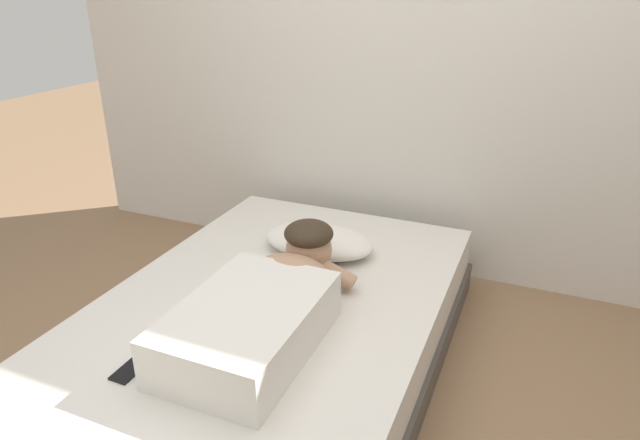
{
  "coord_description": "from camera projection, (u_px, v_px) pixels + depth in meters",
  "views": [
    {
      "loc": [
        0.62,
        -1.26,
        1.5
      ],
      "look_at": [
        -0.19,
        0.65,
        0.59
      ],
      "focal_mm": 30.96,
      "sensor_mm": 36.0,
      "label": 1
    }
  ],
  "objects": [
    {
      "name": "back_wall",
      "position": [
        428.0,
        34.0,
        2.7
      ],
      "size": [
        4.21,
        0.12,
        2.5
      ],
      "color": "silver",
      "rests_on": "ground"
    },
    {
      "name": "person_lying",
      "position": [
        268.0,
        302.0,
        1.96
      ],
      "size": [
        0.43,
        0.92,
        0.27
      ],
      "color": "silver",
      "rests_on": "bed"
    },
    {
      "name": "bed",
      "position": [
        267.0,
        341.0,
        2.21
      ],
      "size": [
        1.3,
        2.07,
        0.34
      ],
      "color": "#4C4742",
      "rests_on": "ground"
    },
    {
      "name": "coffee_cup",
      "position": [
        338.0,
        245.0,
        2.53
      ],
      "size": [
        0.12,
        0.09,
        0.07
      ],
      "color": "#D84C47",
      "rests_on": "bed"
    },
    {
      "name": "pillow",
      "position": [
        319.0,
        241.0,
        2.53
      ],
      "size": [
        0.52,
        0.32,
        0.11
      ],
      "primitive_type": "ellipsoid",
      "color": "white",
      "rests_on": "bed"
    },
    {
      "name": "cell_phone",
      "position": [
        131.0,
        369.0,
        1.78
      ],
      "size": [
        0.07,
        0.14,
        0.01
      ],
      "primitive_type": "cube",
      "color": "black",
      "rests_on": "bed"
    }
  ]
}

